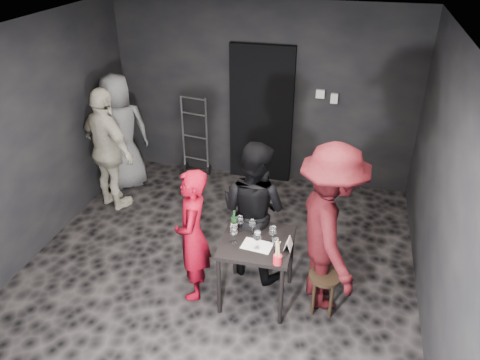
% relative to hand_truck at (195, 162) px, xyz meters
% --- Properties ---
extents(floor, '(4.50, 5.00, 0.02)m').
position_rel_hand_truck_xyz_m(floor, '(1.01, -2.24, -0.23)').
color(floor, black).
rests_on(floor, ground).
extents(ceiling, '(4.50, 5.00, 0.02)m').
position_rel_hand_truck_xyz_m(ceiling, '(1.01, -2.24, 2.47)').
color(ceiling, silver).
rests_on(ceiling, ground).
extents(wall_back, '(4.50, 0.04, 2.70)m').
position_rel_hand_truck_xyz_m(wall_back, '(1.01, 0.26, 1.12)').
color(wall_back, black).
rests_on(wall_back, ground).
extents(wall_left, '(0.04, 5.00, 2.70)m').
position_rel_hand_truck_xyz_m(wall_left, '(-1.24, -2.24, 1.12)').
color(wall_left, black).
rests_on(wall_left, ground).
extents(wall_right, '(0.04, 5.00, 2.70)m').
position_rel_hand_truck_xyz_m(wall_right, '(3.26, -2.24, 1.12)').
color(wall_right, black).
rests_on(wall_right, ground).
extents(doorway, '(0.95, 0.10, 2.10)m').
position_rel_hand_truck_xyz_m(doorway, '(1.01, 0.20, 0.82)').
color(doorway, black).
rests_on(doorway, ground).
extents(wallbox_upper, '(0.12, 0.06, 0.12)m').
position_rel_hand_truck_xyz_m(wallbox_upper, '(1.86, 0.21, 1.22)').
color(wallbox_upper, '#B7B7B2').
rests_on(wallbox_upper, wall_back).
extents(wallbox_lower, '(0.10, 0.06, 0.14)m').
position_rel_hand_truck_xyz_m(wallbox_lower, '(2.06, 0.21, 1.17)').
color(wallbox_lower, '#B7B7B2').
rests_on(wallbox_lower, wall_back).
extents(hand_truck, '(0.43, 0.36, 1.30)m').
position_rel_hand_truck_xyz_m(hand_truck, '(0.00, 0.00, 0.00)').
color(hand_truck, '#B2B2B7').
rests_on(hand_truck, floor).
extents(tasting_table, '(0.72, 0.72, 0.75)m').
position_rel_hand_truck_xyz_m(tasting_table, '(1.55, -2.49, 0.42)').
color(tasting_table, black).
rests_on(tasting_table, floor).
extents(stool, '(0.33, 0.33, 0.47)m').
position_rel_hand_truck_xyz_m(stool, '(2.27, -2.51, 0.14)').
color(stool, black).
rests_on(stool, floor).
extents(server_red, '(0.47, 0.61, 1.49)m').
position_rel_hand_truck_xyz_m(server_red, '(0.88, -2.57, 0.52)').
color(server_red, maroon).
rests_on(server_red, floor).
extents(woman_black, '(0.97, 0.74, 1.78)m').
position_rel_hand_truck_xyz_m(woman_black, '(1.41, -2.04, 0.66)').
color(woman_black, black).
rests_on(woman_black, floor).
extents(man_maroon, '(1.14, 1.59, 2.24)m').
position_rel_hand_truck_xyz_m(man_maroon, '(2.25, -2.35, 0.89)').
color(man_maroon, '#380A0E').
rests_on(man_maroon, floor).
extents(bystander_cream, '(1.32, 1.04, 2.03)m').
position_rel_hand_truck_xyz_m(bystander_cream, '(-0.82, -1.15, 0.78)').
color(bystander_cream, beige).
rests_on(bystander_cream, floor).
extents(bystander_grey, '(1.12, 1.06, 2.06)m').
position_rel_hand_truck_xyz_m(bystander_grey, '(-0.94, -0.58, 0.80)').
color(bystander_grey, slate).
rests_on(bystander_grey, floor).
extents(tasting_mat, '(0.32, 0.23, 0.00)m').
position_rel_hand_truck_xyz_m(tasting_mat, '(1.57, -2.58, 0.52)').
color(tasting_mat, white).
rests_on(tasting_mat, tasting_table).
extents(wine_glass_a, '(0.11, 0.11, 0.22)m').
position_rel_hand_truck_xyz_m(wine_glass_a, '(1.33, -2.58, 0.63)').
color(wine_glass_a, white).
rests_on(wine_glass_a, tasting_table).
extents(wine_glass_b, '(0.10, 0.10, 0.20)m').
position_rel_hand_truck_xyz_m(wine_glass_b, '(1.34, -2.37, 0.62)').
color(wine_glass_b, white).
rests_on(wine_glass_b, tasting_table).
extents(wine_glass_c, '(0.07, 0.07, 0.19)m').
position_rel_hand_truck_xyz_m(wine_glass_c, '(1.47, -2.39, 0.61)').
color(wine_glass_c, white).
rests_on(wine_glass_c, tasting_table).
extents(wine_glass_d, '(0.11, 0.11, 0.22)m').
position_rel_hand_truck_xyz_m(wine_glass_d, '(1.58, -2.61, 0.63)').
color(wine_glass_d, white).
rests_on(wine_glass_d, tasting_table).
extents(wine_glass_e, '(0.08, 0.08, 0.18)m').
position_rel_hand_truck_xyz_m(wine_glass_e, '(1.77, -2.64, 0.61)').
color(wine_glass_e, white).
rests_on(wine_glass_e, tasting_table).
extents(wine_glass_f, '(0.09, 0.09, 0.21)m').
position_rel_hand_truck_xyz_m(wine_glass_f, '(1.70, -2.48, 0.62)').
color(wine_glass_f, white).
rests_on(wine_glass_f, tasting_table).
extents(wine_bottle, '(0.07, 0.07, 0.28)m').
position_rel_hand_truck_xyz_m(wine_bottle, '(1.29, -2.43, 0.63)').
color(wine_bottle, black).
rests_on(wine_bottle, tasting_table).
extents(breadstick_cup, '(0.09, 0.09, 0.27)m').
position_rel_hand_truck_xyz_m(breadstick_cup, '(1.81, -2.80, 0.64)').
color(breadstick_cup, red).
rests_on(breadstick_cup, tasting_table).
extents(reserved_card, '(0.09, 0.15, 0.11)m').
position_rel_hand_truck_xyz_m(reserved_card, '(1.86, -2.53, 0.57)').
color(reserved_card, white).
rests_on(reserved_card, tasting_table).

